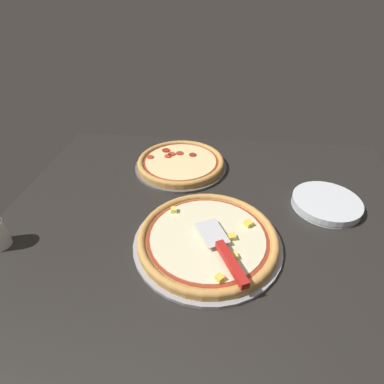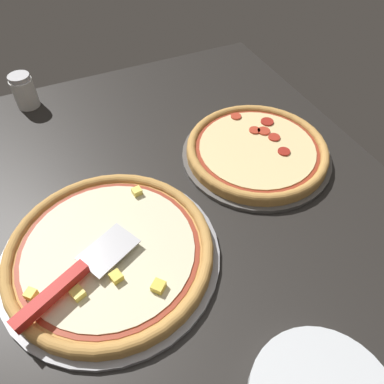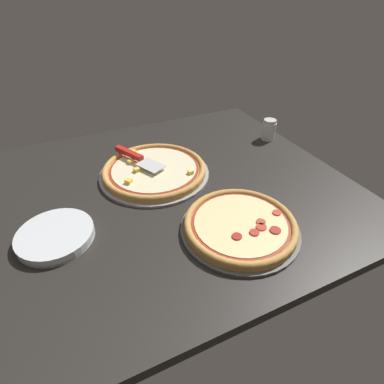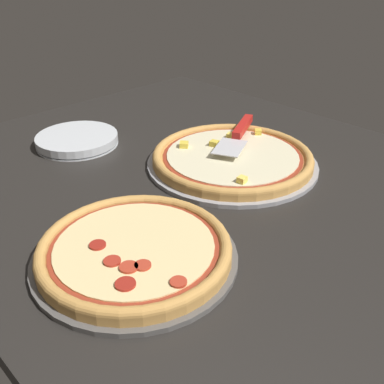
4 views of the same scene
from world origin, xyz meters
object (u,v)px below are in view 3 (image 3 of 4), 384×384
object	(u,v)px
plate_stack	(55,236)
pizza_back	(240,224)
pizza_front	(154,169)
parmesan_shaker	(269,130)
serving_spatula	(133,155)

from	to	relation	value
plate_stack	pizza_back	bearing A→B (deg)	158.98
pizza_front	pizza_back	bearing A→B (deg)	108.09
pizza_back	plate_stack	world-z (taller)	pizza_back
parmesan_shaker	plate_stack	bearing A→B (deg)	16.10
pizza_back	parmesan_shaker	world-z (taller)	parmesan_shaker
pizza_front	serving_spatula	xyz separation A→B (cm)	(5.35, -9.04, 2.86)
pizza_front	serving_spatula	bearing A→B (deg)	-59.37
pizza_front	plate_stack	bearing A→B (deg)	28.94
serving_spatula	pizza_back	bearing A→B (deg)	110.54
pizza_back	plate_stack	xyz separation A→B (cm)	(51.43, -19.76, -1.02)
plate_stack	parmesan_shaker	distance (cm)	101.10
pizza_front	pizza_back	size ratio (longest dim) A/B	1.16
plate_stack	serving_spatula	bearing A→B (deg)	-137.41
pizza_front	parmesan_shaker	xyz separation A→B (cm)	(-58.98, -6.95, 2.37)
plate_stack	parmesan_shaker	size ratio (longest dim) A/B	2.33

